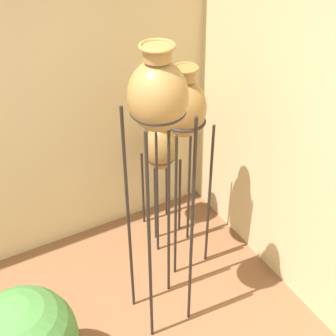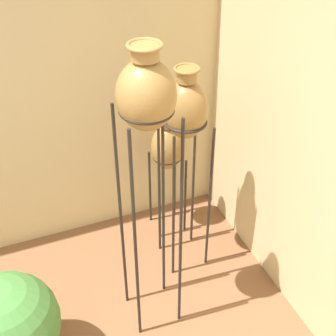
# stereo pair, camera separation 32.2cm
# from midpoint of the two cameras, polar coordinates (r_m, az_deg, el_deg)

# --- Properties ---
(vase_stand_tall) EXTENTS (0.32, 0.32, 1.98)m
(vase_stand_tall) POSITION_cam_midpoint_polar(r_m,az_deg,el_deg) (2.42, -5.09, 7.68)
(vase_stand_tall) COLOR #28231E
(vase_stand_tall) RESTS_ON ground_plane
(vase_stand_medium) EXTENTS (0.30, 0.30, 1.62)m
(vase_stand_medium) POSITION_cam_midpoint_polar(r_m,az_deg,el_deg) (3.06, -0.97, 6.68)
(vase_stand_medium) COLOR #28231E
(vase_stand_medium) RESTS_ON ground_plane
(vase_stand_short) EXTENTS (0.25, 0.25, 1.06)m
(vase_stand_short) POSITION_cam_midpoint_polar(r_m,az_deg,el_deg) (3.63, -3.44, 2.26)
(vase_stand_short) COLOR #28231E
(vase_stand_short) RESTS_ON ground_plane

